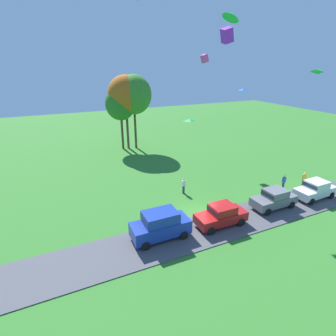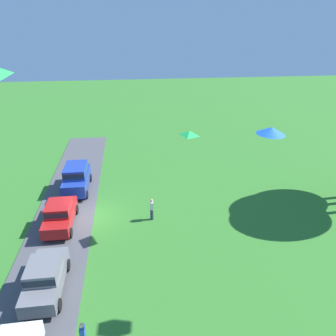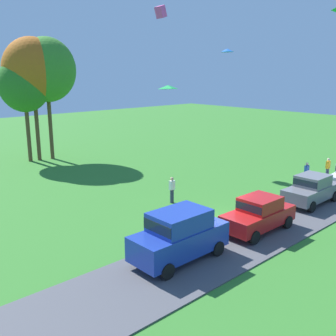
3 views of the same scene
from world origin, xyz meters
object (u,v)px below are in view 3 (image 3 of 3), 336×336
object	(u,v)px
tree_center_back	(24,85)
person_on_lawn	(172,190)
tree_left_of_center	(46,70)
kite_box_topmost	(161,12)
tree_right_of_center	(33,70)
kite_diamond_mid_center	(168,87)
person_beside_suv	(306,173)
car_suv_by_flagpole	(179,233)
person_watching_sky	(328,169)
car_sedan_near_entrance	(259,213)
car_sedan_far_end	(312,188)
kite_delta_low_drifter	(227,50)

from	to	relation	value
tree_center_back	person_on_lawn	bearing A→B (deg)	-85.01
tree_left_of_center	kite_box_topmost	bearing A→B (deg)	-42.98
tree_right_of_center	tree_left_of_center	size ratio (longest dim) A/B	1.00
kite_box_topmost	person_on_lawn	bearing A→B (deg)	-128.68
kite_diamond_mid_center	person_beside_suv	bearing A→B (deg)	-35.78
car_suv_by_flagpole	person_on_lawn	bearing A→B (deg)	49.21
car_suv_by_flagpole	person_beside_suv	distance (m)	15.59
car_suv_by_flagpole	person_watching_sky	xyz separation A→B (m)	(18.05, 1.91, -0.42)
person_watching_sky	kite_diamond_mid_center	bearing A→B (deg)	149.78
car_sedan_near_entrance	car_suv_by_flagpole	bearing A→B (deg)	174.91
car_sedan_near_entrance	tree_center_back	size ratio (longest dim) A/B	0.46
car_sedan_far_end	person_beside_suv	distance (m)	4.55
person_watching_sky	kite_box_topmost	distance (m)	19.65
car_sedan_near_entrance	kite_diamond_mid_center	distance (m)	10.91
kite_box_topmost	kite_diamond_mid_center	distance (m)	11.99
car_sedan_near_entrance	kite_delta_low_drifter	world-z (taller)	kite_delta_low_drifter
person_on_lawn	tree_right_of_center	size ratio (longest dim) A/B	0.15
car_sedan_far_end	person_watching_sky	world-z (taller)	car_sedan_far_end
car_suv_by_flagpole	tree_center_back	xyz separation A→B (m)	(3.65, 23.94, 5.81)
car_sedan_far_end	person_watching_sky	bearing A→B (deg)	17.68
car_suv_by_flagpole	tree_right_of_center	bearing A→B (deg)	79.30
person_on_lawn	tree_right_of_center	distance (m)	19.31
car_sedan_far_end	person_on_lawn	distance (m)	8.88
car_sedan_near_entrance	car_sedan_far_end	size ratio (longest dim) A/B	1.00
person_on_lawn	kite_delta_low_drifter	bearing A→B (deg)	21.25
tree_left_of_center	kite_diamond_mid_center	world-z (taller)	tree_left_of_center
person_beside_suv	kite_box_topmost	world-z (taller)	kite_box_topmost
person_beside_suv	car_sedan_far_end	bearing A→B (deg)	-147.68
person_beside_suv	person_on_lawn	distance (m)	10.88
person_watching_sky	tree_right_of_center	distance (m)	26.83
person_beside_suv	person_on_lawn	size ratio (longest dim) A/B	1.00
car_sedan_near_entrance	tree_left_of_center	distance (m)	25.13
person_watching_sky	tree_right_of_center	xyz separation A→B (m)	(-13.54, 21.93, 7.47)
kite_delta_low_drifter	kite_box_topmost	world-z (taller)	kite_box_topmost
person_beside_suv	kite_diamond_mid_center	xyz separation A→B (m)	(-8.43, 6.07, 6.35)
person_beside_suv	tree_left_of_center	world-z (taller)	tree_left_of_center
person_on_lawn	tree_center_back	distance (m)	19.01
tree_left_of_center	kite_delta_low_drifter	distance (m)	16.62
person_beside_suv	person_watching_sky	xyz separation A→B (m)	(2.63, -0.37, 0.00)
tree_left_of_center	kite_box_topmost	world-z (taller)	kite_box_topmost
person_beside_suv	kite_box_topmost	distance (m)	18.93
car_suv_by_flagpole	tree_left_of_center	bearing A→B (deg)	76.38
car_sedan_near_entrance	tree_left_of_center	world-z (taller)	tree_left_of_center
tree_right_of_center	person_watching_sky	bearing A→B (deg)	-58.30
kite_diamond_mid_center	kite_delta_low_drifter	bearing A→B (deg)	10.54
tree_right_of_center	kite_diamond_mid_center	bearing A→B (deg)	-80.88
car_suv_by_flagpole	tree_right_of_center	xyz separation A→B (m)	(4.51, 23.84, 7.05)
person_watching_sky	tree_center_back	world-z (taller)	tree_center_back
car_sedan_far_end	kite_box_topmost	world-z (taller)	kite_box_topmost
car_suv_by_flagpole	kite_diamond_mid_center	size ratio (longest dim) A/B	4.25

